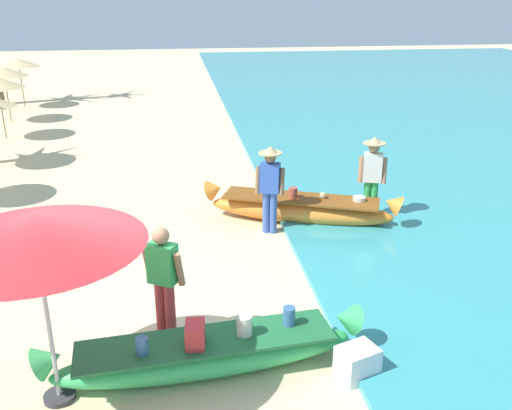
{
  "coord_description": "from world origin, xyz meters",
  "views": [
    {
      "loc": [
        0.63,
        -6.57,
        4.38
      ],
      "look_at": [
        1.94,
        2.36,
        0.9
      ],
      "focal_mm": 39.18,
      "sensor_mm": 36.0,
      "label": 1
    }
  ],
  "objects_px": {
    "boat_orange_midground": "(300,209)",
    "patio_umbrella_large": "(34,231)",
    "person_vendor_assistant": "(372,173)",
    "cooler_box": "(357,362)",
    "person_vendor_hatted": "(270,184)",
    "boat_green_foreground": "(207,353)",
    "person_tourist_customer": "(164,279)"
  },
  "relations": [
    {
      "from": "patio_umbrella_large",
      "to": "cooler_box",
      "type": "distance_m",
      "value": 3.98
    },
    {
      "from": "boat_green_foreground",
      "to": "boat_orange_midground",
      "type": "distance_m",
      "value": 4.97
    },
    {
      "from": "boat_green_foreground",
      "to": "boat_orange_midground",
      "type": "xyz_separation_m",
      "value": [
        2.16,
        4.48,
        0.03
      ]
    },
    {
      "from": "person_vendor_hatted",
      "to": "person_vendor_assistant",
      "type": "height_order",
      "value": "person_vendor_assistant"
    },
    {
      "from": "person_vendor_hatted",
      "to": "person_vendor_assistant",
      "type": "distance_m",
      "value": 2.14
    },
    {
      "from": "person_vendor_assistant",
      "to": "patio_umbrella_large",
      "type": "height_order",
      "value": "patio_umbrella_large"
    },
    {
      "from": "person_vendor_assistant",
      "to": "person_vendor_hatted",
      "type": "bearing_deg",
      "value": -171.33
    },
    {
      "from": "person_vendor_hatted",
      "to": "person_tourist_customer",
      "type": "xyz_separation_m",
      "value": [
        -1.95,
        -3.33,
        -0.06
      ]
    },
    {
      "from": "boat_green_foreground",
      "to": "person_tourist_customer",
      "type": "xyz_separation_m",
      "value": [
        -0.49,
        0.74,
        0.67
      ]
    },
    {
      "from": "boat_green_foreground",
      "to": "person_vendor_hatted",
      "type": "xyz_separation_m",
      "value": [
        1.46,
        4.07,
        0.73
      ]
    },
    {
      "from": "person_vendor_assistant",
      "to": "cooler_box",
      "type": "height_order",
      "value": "person_vendor_assistant"
    },
    {
      "from": "person_vendor_assistant",
      "to": "cooler_box",
      "type": "distance_m",
      "value": 5.14
    },
    {
      "from": "boat_orange_midground",
      "to": "patio_umbrella_large",
      "type": "relative_size",
      "value": 1.69
    },
    {
      "from": "person_tourist_customer",
      "to": "patio_umbrella_large",
      "type": "distance_m",
      "value": 1.95
    },
    {
      "from": "boat_green_foreground",
      "to": "person_vendor_hatted",
      "type": "relative_size",
      "value": 2.33
    },
    {
      "from": "patio_umbrella_large",
      "to": "person_tourist_customer",
      "type": "bearing_deg",
      "value": 38.71
    },
    {
      "from": "boat_green_foreground",
      "to": "boat_orange_midground",
      "type": "bearing_deg",
      "value": 64.25
    },
    {
      "from": "boat_green_foreground",
      "to": "person_tourist_customer",
      "type": "bearing_deg",
      "value": 123.62
    },
    {
      "from": "person_vendor_hatted",
      "to": "person_tourist_customer",
      "type": "height_order",
      "value": "person_vendor_hatted"
    },
    {
      "from": "person_vendor_hatted",
      "to": "patio_umbrella_large",
      "type": "distance_m",
      "value": 5.47
    },
    {
      "from": "boat_green_foreground",
      "to": "cooler_box",
      "type": "bearing_deg",
      "value": -11.3
    },
    {
      "from": "boat_green_foreground",
      "to": "boat_orange_midground",
      "type": "height_order",
      "value": "boat_orange_midground"
    },
    {
      "from": "boat_orange_midground",
      "to": "person_tourist_customer",
      "type": "distance_m",
      "value": 4.63
    },
    {
      "from": "cooler_box",
      "to": "patio_umbrella_large",
      "type": "bearing_deg",
      "value": 158.38
    },
    {
      "from": "person_vendor_hatted",
      "to": "cooler_box",
      "type": "height_order",
      "value": "person_vendor_hatted"
    },
    {
      "from": "person_tourist_customer",
      "to": "person_vendor_hatted",
      "type": "bearing_deg",
      "value": 59.61
    },
    {
      "from": "boat_orange_midground",
      "to": "patio_umbrella_large",
      "type": "xyz_separation_m",
      "value": [
        -3.87,
        -4.72,
        1.81
      ]
    },
    {
      "from": "person_vendor_assistant",
      "to": "patio_umbrella_large",
      "type": "relative_size",
      "value": 0.76
    },
    {
      "from": "boat_green_foreground",
      "to": "person_vendor_hatted",
      "type": "height_order",
      "value": "person_vendor_hatted"
    },
    {
      "from": "person_vendor_hatted",
      "to": "patio_umbrella_large",
      "type": "bearing_deg",
      "value": -126.38
    },
    {
      "from": "person_vendor_hatted",
      "to": "boat_orange_midground",
      "type": "bearing_deg",
      "value": 30.4
    },
    {
      "from": "person_vendor_assistant",
      "to": "boat_orange_midground",
      "type": "bearing_deg",
      "value": 176.48
    }
  ]
}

